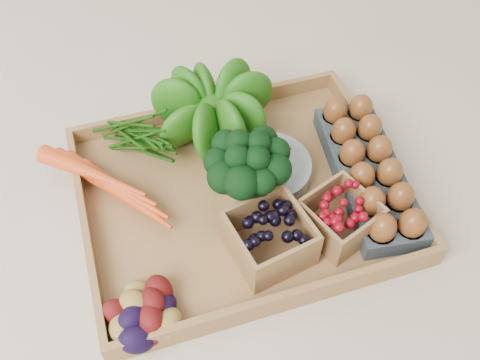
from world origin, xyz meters
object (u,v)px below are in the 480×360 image
object	(u,v)px
broccoli	(248,181)
cherry_bowl	(267,171)
egg_carton	(367,174)
tray	(240,198)

from	to	relation	value
broccoli	cherry_bowl	xyz separation A→B (m)	(0.05, 0.04, -0.04)
broccoli	egg_carton	distance (m)	0.22
broccoli	egg_carton	size ratio (longest dim) A/B	0.45
cherry_bowl	egg_carton	world-z (taller)	cherry_bowl
egg_carton	tray	bearing A→B (deg)	178.36
tray	egg_carton	bearing A→B (deg)	-9.16
tray	egg_carton	xyz separation A→B (m)	(0.23, -0.04, 0.03)
tray	egg_carton	distance (m)	0.23
tray	broccoli	bearing A→B (deg)	-56.79
tray	cherry_bowl	distance (m)	0.07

